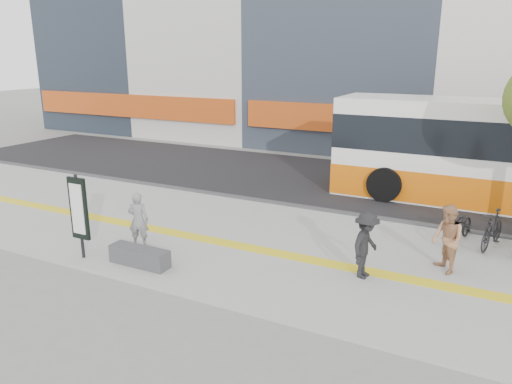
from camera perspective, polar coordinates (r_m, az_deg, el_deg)
The scene contains 10 objects.
ground at distance 12.13m, azimuth -0.11°, elevation -9.10°, with size 120.00×120.00×0.00m, color slate.
sidewalk at distance 13.35m, azimuth 2.85°, elevation -6.51°, with size 40.00×7.00×0.08m, color slate.
tactile_strip at distance 12.92m, azimuth 1.93°, elevation -7.08°, with size 40.00×0.45×0.01m, color yellow.
street at distance 20.10m, azimuth 11.67°, elevation 0.89°, with size 40.00×8.00×0.06m, color black.
curb at distance 16.41m, azimuth 7.88°, elevation -2.20°, with size 40.00×0.25×0.14m, color #373739.
bench at distance 12.45m, azimuth -13.51°, elevation -7.36°, with size 1.60×0.45×0.45m, color #373739.
signboard at distance 12.94m, azimuth -20.11°, elevation -1.98°, with size 0.55×0.10×2.20m.
seated_woman at distance 13.42m, azimuth -13.66°, elevation -3.19°, with size 0.56×0.36×1.52m, color black.
pedestrian_tan at distance 12.37m, azimuth 21.53°, elevation -5.19°, with size 0.81×0.63×1.66m, color #AC7A54.
pedestrian_dark at distance 11.54m, azimuth 12.78°, elevation -6.10°, with size 1.03×0.59×1.60m, color black.
Camera 1 is at (5.01, -9.78, 5.13)m, focal length 34.05 mm.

